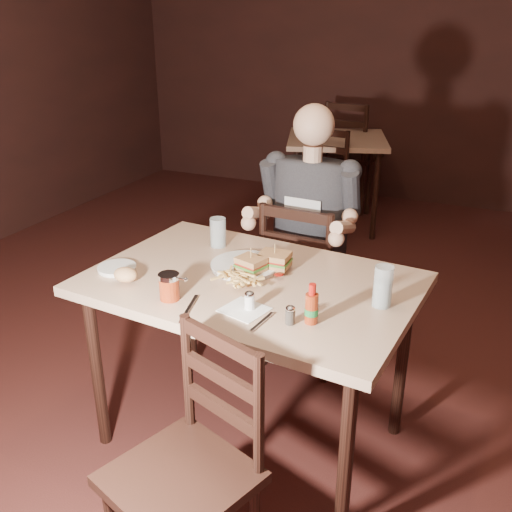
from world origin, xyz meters
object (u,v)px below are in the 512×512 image
at_px(main_table, 251,297).
at_px(side_plate, 117,269).
at_px(bg_table, 336,148).
at_px(hot_sauce, 312,304).
at_px(chair_near, 180,478).
at_px(chair_far, 308,282).
at_px(glass_left, 218,232).
at_px(syrup_dispenser, 169,287).
at_px(dinner_plate, 245,266).
at_px(bg_chair_near, 314,191).
at_px(bg_chair_far, 352,155).
at_px(glass_right, 383,286).
at_px(diner, 308,199).

bearing_deg(main_table, side_plate, -165.26).
bearing_deg(bg_table, hot_sauce, -75.12).
relative_size(chair_near, side_plate, 5.69).
relative_size(chair_far, glass_left, 6.96).
xyz_separation_m(glass_left, syrup_dispenser, (0.07, -0.53, -0.01)).
bearing_deg(dinner_plate, chair_near, -79.30).
relative_size(bg_chair_near, hot_sauce, 6.28).
height_order(chair_near, dinner_plate, chair_near).
distance_m(chair_far, side_plate, 1.05).
bearing_deg(syrup_dispenser, dinner_plate, 74.34).
height_order(bg_chair_far, dinner_plate, bg_chair_far).
relative_size(main_table, glass_left, 10.19).
relative_size(bg_chair_near, glass_right, 5.95).
relative_size(diner, glass_left, 6.79).
height_order(main_table, dinner_plate, dinner_plate).
bearing_deg(main_table, bg_chair_far, 98.11).
xyz_separation_m(glass_right, syrup_dispenser, (-0.71, -0.26, -0.03)).
bearing_deg(glass_right, dinner_plate, 170.64).
bearing_deg(glass_left, glass_right, -18.48).
distance_m(hot_sauce, side_plate, 0.86).
bearing_deg(dinner_plate, side_plate, -153.91).
distance_m(bg_chair_near, dinner_plate, 2.21).
distance_m(chair_far, chair_near, 1.41).
bearing_deg(bg_table, glass_left, -85.48).
distance_m(bg_chair_far, glass_left, 3.10).
relative_size(chair_near, glass_left, 6.60).
height_order(main_table, side_plate, side_plate).
relative_size(chair_near, diner, 0.97).
height_order(main_table, bg_chair_near, bg_chair_near).
distance_m(main_table, bg_chair_far, 3.37).
relative_size(chair_near, glass_right, 5.65).
bearing_deg(chair_far, diner, 90.00).
distance_m(chair_near, diner, 1.45).
height_order(bg_table, syrup_dispenser, syrup_dispenser).
bearing_deg(bg_chair_near, syrup_dispenser, -76.36).
bearing_deg(chair_far, main_table, 92.78).
height_order(diner, glass_right, diner).
distance_m(syrup_dispenser, side_plate, 0.36).
distance_m(main_table, side_plate, 0.56).
distance_m(main_table, diner, 0.69).
xyz_separation_m(diner, syrup_dispenser, (-0.21, -0.92, -0.09)).
height_order(main_table, bg_table, same).
xyz_separation_m(bg_chair_near, dinner_plate, (0.41, -2.15, 0.33)).
height_order(diner, hot_sauce, diner).
bearing_deg(chair_near, bg_table, 118.73).
relative_size(bg_chair_near, dinner_plate, 3.32).
bearing_deg(diner, bg_chair_near, 110.31).
xyz_separation_m(bg_table, bg_chair_far, (0.00, 0.55, -0.18)).
relative_size(main_table, side_plate, 8.79).
bearing_deg(bg_table, dinner_plate, -81.37).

